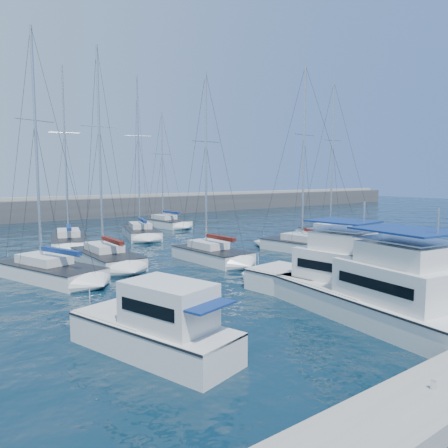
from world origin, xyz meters
TOP-DOWN VIEW (x-y plane):
  - ground at (0.00, 0.00)m, footprint 220.00×220.00m
  - breakwater at (0.00, 52.00)m, footprint 160.00×6.00m
  - dock_cleat_near_port at (-8.00, -11.00)m, footprint 0.16×0.16m
  - motor_yacht_port_outer at (-12.32, -3.00)m, footprint 4.16×7.29m
  - motor_yacht_port_inner at (-2.39, -5.83)m, footprint 5.26×10.87m
  - motor_yacht_stbd_inner at (-1.64, -1.99)m, footprint 4.20×8.64m
  - sailboat_mid_a at (-12.14, 11.72)m, footprint 5.42×8.55m
  - sailboat_mid_b at (-7.41, 13.95)m, footprint 3.29×7.83m
  - sailboat_mid_c at (-0.43, 10.32)m, footprint 3.19×6.97m
  - sailboat_mid_d at (8.52, 8.32)m, footprint 4.23×9.08m
  - sailboat_mid_e at (16.80, 12.17)m, footprint 3.50×8.41m
  - sailboat_back_a at (-6.94, 24.12)m, footprint 5.25×8.96m
  - sailboat_back_b at (1.23, 25.70)m, footprint 5.45×8.54m
  - sailboat_back_c at (8.23, 32.63)m, footprint 3.57×7.53m

SIDE VIEW (x-z plane):
  - ground at x=0.00m, z-range 0.00..0.00m
  - sailboat_mid_d at x=8.52m, z-range -7.52..8.58m
  - sailboat_back_c at x=8.23m, z-range -6.96..8.03m
  - sailboat_mid_c at x=-0.43m, z-range -6.78..7.86m
  - sailboat_mid_a at x=-12.14m, z-range -7.47..8.55m
  - sailboat_mid_e at x=16.80m, z-range -7.67..8.75m
  - sailboat_back_a at x=-6.94m, z-range -7.92..9.02m
  - sailboat_mid_b at x=-7.41m, z-range -7.59..8.69m
  - sailboat_back_b at x=1.23m, z-range -8.14..9.25m
  - dock_cleat_near_port at x=-8.00m, z-range 0.60..0.85m
  - motor_yacht_port_outer at x=-12.32m, z-range -0.66..2.54m
  - breakwater at x=0.00m, z-range -1.17..3.28m
  - motor_yacht_port_inner at x=-2.39m, z-range -1.21..3.48m
  - motor_yacht_stbd_inner at x=-1.64m, z-range -1.21..3.48m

